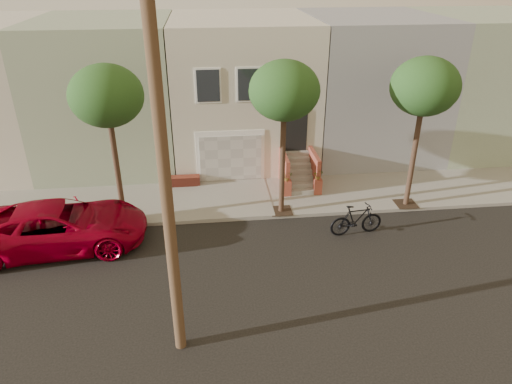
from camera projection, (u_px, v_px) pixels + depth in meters
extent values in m
plane|color=black|center=(271.00, 270.00, 16.23)|extent=(90.00, 90.00, 0.00)
cube|color=gray|center=(254.00, 198.00, 20.94)|extent=(40.00, 3.70, 0.15)
cube|color=#BDB6A1|center=(242.00, 87.00, 24.52)|extent=(7.00, 8.00, 7.00)
cube|color=gray|center=(110.00, 91.00, 23.84)|extent=(6.50, 8.00, 7.00)
cube|color=gray|center=(367.00, 83.00, 25.20)|extent=(6.50, 8.00, 7.00)
cube|color=gray|center=(480.00, 80.00, 25.86)|extent=(6.50, 8.00, 7.00)
cube|color=white|center=(231.00, 156.00, 21.91)|extent=(3.20, 0.12, 2.50)
cube|color=#B8B8B4|center=(231.00, 158.00, 21.91)|extent=(2.90, 0.06, 2.20)
cube|color=gray|center=(234.00, 197.00, 20.81)|extent=(3.20, 3.70, 0.02)
cube|color=maroon|center=(185.00, 181.00, 21.87)|extent=(1.40, 0.45, 0.44)
cube|color=black|center=(296.00, 130.00, 21.66)|extent=(1.00, 0.06, 2.00)
cube|color=#3F4751|center=(208.00, 86.00, 20.27)|extent=(1.00, 0.06, 1.40)
cube|color=white|center=(208.00, 86.00, 20.29)|extent=(1.15, 0.05, 1.55)
cube|color=#3F4751|center=(249.00, 85.00, 20.45)|extent=(1.00, 0.06, 1.40)
cube|color=white|center=(249.00, 85.00, 20.47)|extent=(1.15, 0.05, 1.55)
cube|color=#3F4751|center=(290.00, 84.00, 20.63)|extent=(1.00, 0.06, 1.40)
cube|color=white|center=(289.00, 83.00, 20.65)|extent=(1.15, 0.05, 1.55)
cube|color=gray|center=(302.00, 192.00, 21.11)|extent=(1.20, 0.28, 0.20)
cube|color=gray|center=(301.00, 185.00, 21.27)|extent=(1.20, 0.28, 0.20)
cube|color=gray|center=(300.00, 178.00, 21.43)|extent=(1.20, 0.28, 0.20)
cube|color=gray|center=(299.00, 172.00, 21.59)|extent=(1.20, 0.28, 0.20)
cube|color=gray|center=(298.00, 166.00, 21.75)|extent=(1.20, 0.28, 0.20)
cube|color=gray|center=(297.00, 159.00, 21.90)|extent=(1.20, 0.28, 0.20)
cube|color=gray|center=(296.00, 153.00, 22.06)|extent=(1.20, 0.28, 0.20)
cube|color=brown|center=(284.00, 171.00, 21.47)|extent=(0.18, 1.96, 1.60)
cube|color=brown|center=(314.00, 169.00, 21.61)|extent=(0.18, 1.96, 1.60)
cube|color=brown|center=(287.00, 188.00, 20.89)|extent=(0.35, 0.35, 0.70)
imported|color=#214C1B|center=(287.00, 176.00, 20.63)|extent=(0.40, 0.35, 0.45)
cube|color=brown|center=(318.00, 186.00, 21.03)|extent=(0.35, 0.35, 0.70)
imported|color=#214C1B|center=(318.00, 175.00, 20.78)|extent=(0.41, 0.35, 0.45)
cube|color=#2D2116|center=(124.00, 219.00, 19.07)|extent=(0.90, 0.90, 0.02)
cylinder|color=#342318|center=(118.00, 173.00, 18.12)|extent=(0.22, 0.22, 4.20)
ellipsoid|color=#214C1B|center=(106.00, 96.00, 16.75)|extent=(2.70, 2.57, 2.29)
cube|color=#2D2116|center=(281.00, 211.00, 19.72)|extent=(0.90, 0.90, 0.02)
cylinder|color=#342318|center=(282.00, 165.00, 18.78)|extent=(0.22, 0.22, 4.20)
ellipsoid|color=#214C1B|center=(284.00, 91.00, 17.40)|extent=(2.70, 2.57, 2.29)
cube|color=#2D2116|center=(406.00, 204.00, 20.28)|extent=(0.90, 0.90, 0.02)
cylinder|color=#342318|center=(413.00, 159.00, 19.33)|extent=(0.22, 0.22, 4.20)
ellipsoid|color=#214C1B|center=(425.00, 86.00, 17.96)|extent=(2.70, 2.57, 2.29)
cylinder|color=#4D3623|center=(165.00, 186.00, 10.84)|extent=(0.30, 0.30, 10.00)
imported|color=maroon|center=(60.00, 226.00, 17.19)|extent=(6.51, 3.44, 1.74)
imported|color=black|center=(356.00, 220.00, 18.09)|extent=(2.18, 0.83, 1.28)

